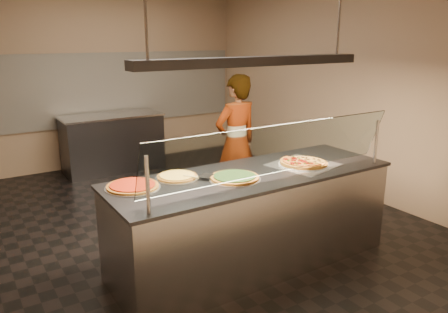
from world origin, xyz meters
TOP-DOWN VIEW (x-y plane):
  - ground at (0.00, 0.00)m, footprint 5.00×6.00m
  - wall_back at (0.00, 3.01)m, footprint 5.00×0.02m
  - wall_front at (0.00, -3.01)m, footprint 5.00×0.02m
  - wall_right at (2.51, 0.00)m, footprint 0.02×6.00m
  - tile_band at (0.00, 2.98)m, footprint 4.90×0.02m
  - serving_counter at (0.09, -1.22)m, footprint 2.76×0.94m
  - sneeze_guard at (0.09, -1.57)m, footprint 2.52×0.18m
  - perforated_tray at (0.66, -1.28)m, footprint 0.68×0.68m
  - half_pizza_pepperoni at (0.55, -1.28)m, footprint 0.33×0.51m
  - half_pizza_sausage at (0.78, -1.28)m, footprint 0.33×0.51m
  - pizza_spinach at (-0.16, -1.28)m, footprint 0.47×0.47m
  - pizza_cheese at (-0.58, -0.97)m, footprint 0.39×0.39m
  - pizza_tomato at (-1.01, -1.01)m, footprint 0.46×0.46m
  - pizza_spatula at (-0.44, -1.10)m, footprint 0.28×0.18m
  - prep_table at (-0.03, 2.55)m, footprint 1.60×0.74m
  - worker at (0.79, 0.10)m, footprint 0.66×0.47m
  - heat_lamp_housing at (0.09, -1.22)m, footprint 2.30×0.18m
  - lamp_rod_right at (1.09, -1.22)m, footprint 0.02×0.02m

SIDE VIEW (x-z plane):
  - ground at x=0.00m, z-range -0.02..0.00m
  - serving_counter at x=0.09m, z-range 0.00..0.93m
  - prep_table at x=-0.03m, z-range 0.00..0.93m
  - worker at x=0.79m, z-range 0.00..1.72m
  - perforated_tray at x=0.66m, z-range 0.93..0.94m
  - pizza_cheese at x=-0.58m, z-range 0.93..0.96m
  - pizza_tomato at x=-1.01m, z-range 0.93..0.96m
  - pizza_spinach at x=-0.16m, z-range 0.93..0.96m
  - half_pizza_sausage at x=0.78m, z-range 0.94..0.98m
  - pizza_spatula at x=-0.44m, z-range 0.95..0.97m
  - half_pizza_pepperoni at x=0.55m, z-range 0.94..0.99m
  - sneeze_guard at x=0.09m, z-range 0.96..1.49m
  - tile_band at x=0.00m, z-range 0.70..1.90m
  - wall_back at x=0.00m, z-range 0.00..3.00m
  - wall_front at x=0.00m, z-range 0.00..3.00m
  - wall_right at x=2.51m, z-range 0.00..3.00m
  - heat_lamp_housing at x=0.09m, z-range 1.91..1.99m
  - lamp_rod_right at x=1.09m, z-range 1.99..3.00m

